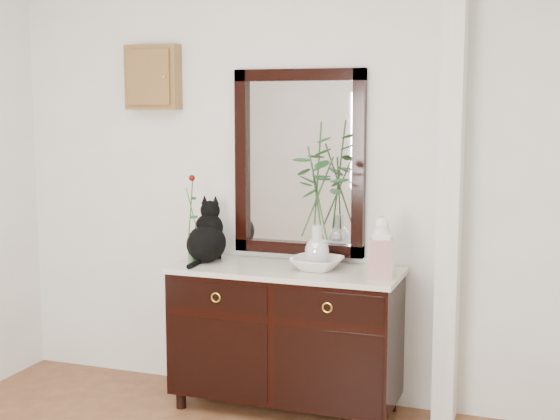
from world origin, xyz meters
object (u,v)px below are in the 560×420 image
at_px(lotus_bowl, 317,264).
at_px(ginger_jar, 381,247).
at_px(sideboard, 286,331).
at_px(cat, 206,231).

distance_m(lotus_bowl, ginger_jar, 0.42).
distance_m(sideboard, cat, 0.76).
height_order(cat, ginger_jar, cat).
bearing_deg(cat, ginger_jar, -8.59).
bearing_deg(lotus_bowl, sideboard, -176.01).
bearing_deg(lotus_bowl, cat, 179.70).
relative_size(lotus_bowl, ginger_jar, 0.86).
xyz_separation_m(sideboard, cat, (-0.51, 0.02, 0.56)).
height_order(sideboard, cat, cat).
bearing_deg(ginger_jar, cat, 175.72).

